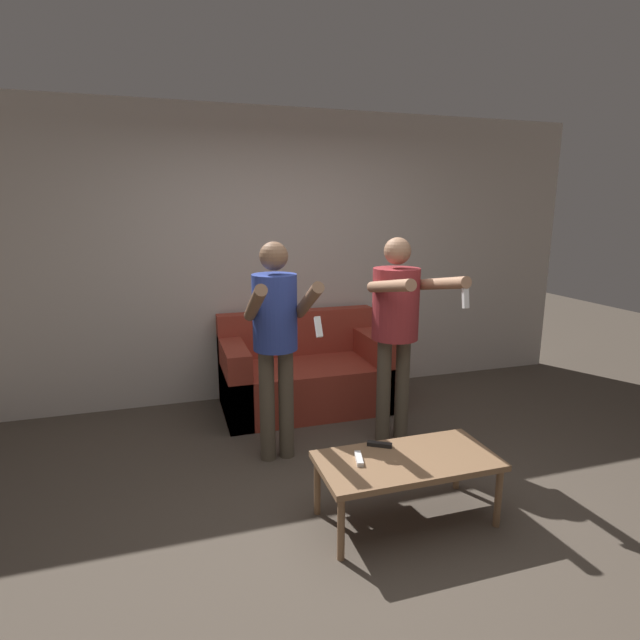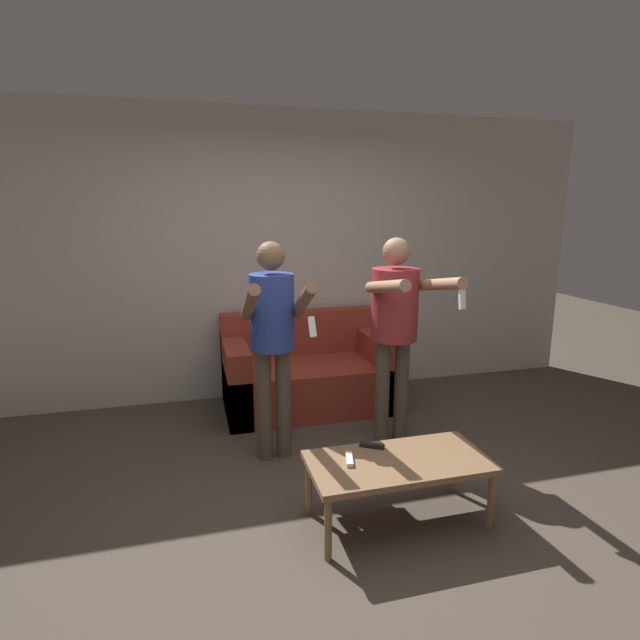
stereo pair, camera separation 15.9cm
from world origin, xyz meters
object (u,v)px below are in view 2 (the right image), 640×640
(couch, at_px, (307,375))
(remote_near, at_px, (349,459))
(person_standing_right, at_px, (396,317))
(person_standing_left, at_px, (273,329))
(remote_far, at_px, (372,445))
(coffee_table, at_px, (398,466))

(couch, distance_m, remote_near, 1.82)
(person_standing_right, xyz_separation_m, remote_near, (-0.64, -0.89, -0.61))
(person_standing_left, distance_m, remote_near, 1.10)
(person_standing_right, relative_size, remote_far, 10.90)
(coffee_table, height_order, remote_near, remote_near)
(couch, height_order, remote_near, couch)
(couch, xyz_separation_m, remote_near, (-0.18, -1.81, 0.12))
(person_standing_right, distance_m, remote_near, 1.26)
(person_standing_left, distance_m, person_standing_right, 0.92)
(couch, bearing_deg, person_standing_left, -116.78)
(person_standing_right, bearing_deg, person_standing_left, 179.66)
(couch, bearing_deg, person_standing_right, -63.33)
(coffee_table, bearing_deg, remote_far, 117.41)
(couch, relative_size, coffee_table, 1.45)
(person_standing_left, xyz_separation_m, remote_far, (0.46, -0.77, -0.57))
(person_standing_right, bearing_deg, coffee_table, -111.18)
(person_standing_left, relative_size, person_standing_right, 0.99)
(couch, distance_m, person_standing_right, 1.26)
(coffee_table, relative_size, remote_far, 7.07)
(person_standing_right, relative_size, coffee_table, 1.54)
(person_standing_left, height_order, remote_far, person_standing_left)
(person_standing_left, xyz_separation_m, person_standing_right, (0.92, -0.01, 0.03))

